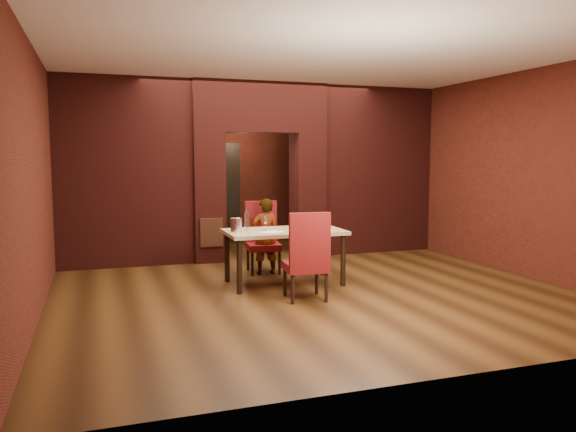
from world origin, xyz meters
The scene contains 25 objects.
floor centered at (0.00, 0.00, 0.00)m, with size 8.00×8.00×0.00m, color #462A11.
ceiling centered at (0.00, 0.00, 3.20)m, with size 7.00×8.00×0.04m, color silver.
wall_back centered at (0.00, 4.00, 1.60)m, with size 7.00×0.04×3.20m, color maroon.
wall_front centered at (0.00, -4.00, 1.60)m, with size 7.00×0.04×3.20m, color maroon.
wall_left centered at (-3.50, 0.00, 1.60)m, with size 0.04×8.00×3.20m, color maroon.
wall_right centered at (3.50, 0.00, 1.60)m, with size 0.04×8.00×3.20m, color maroon.
pillar_left centered at (-0.95, 2.00, 1.15)m, with size 0.55×0.55×2.30m, color maroon.
pillar_right centered at (0.95, 2.00, 1.15)m, with size 0.55×0.55×2.30m, color maroon.
lintel centered at (0.00, 2.00, 2.75)m, with size 2.45×0.55×0.90m, color maroon.
wing_wall_left centered at (-2.36, 2.00, 1.60)m, with size 2.27×0.35×3.20m, color maroon.
wing_wall_right centered at (2.36, 2.00, 1.60)m, with size 2.27×0.35×3.20m, color maroon.
vent_panel centered at (-0.95, 1.71, 0.55)m, with size 0.40×0.03×0.50m, color #A54E30.
rear_door centered at (-0.40, 3.94, 1.05)m, with size 0.90×0.08×2.10m, color black.
rear_door_frame centered at (-0.40, 3.90, 1.05)m, with size 1.02×0.04×2.22m, color black.
dining_table centered at (-0.25, -0.19, 0.40)m, with size 1.71×0.96×0.80m, color tan.
chair_far centered at (-0.31, 0.68, 0.57)m, with size 0.52×0.52×1.15m, color maroon.
chair_near centered at (-0.27, -1.13, 0.58)m, with size 0.53×0.53×1.16m, color maroon.
person_seated centered at (-0.31, 0.59, 0.61)m, with size 0.44×0.29×1.21m, color white.
wine_glass_a centered at (-0.52, -0.12, 0.90)m, with size 0.08×0.08×0.20m, color white, non-canonical shape.
wine_glass_b centered at (-0.07, -0.11, 0.91)m, with size 0.09×0.09×0.21m, color white, non-canonical shape.
wine_glass_c centered at (-0.09, -0.21, 0.91)m, with size 0.09×0.09×0.22m, color white, non-canonical shape.
tasting_sheet centered at (-0.49, -0.35, 0.80)m, with size 0.31×0.23×0.00m, color white.
wine_bucket centered at (-0.96, -0.19, 0.90)m, with size 0.16×0.16×0.20m, color silver.
water_bottle centered at (-0.75, 0.02, 0.95)m, with size 0.07×0.07×0.31m, color white.
potted_plant centered at (0.68, 0.91, 0.20)m, with size 0.36×0.31×0.40m, color #347127.
Camera 1 is at (-2.82, -7.90, 1.86)m, focal length 35.00 mm.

